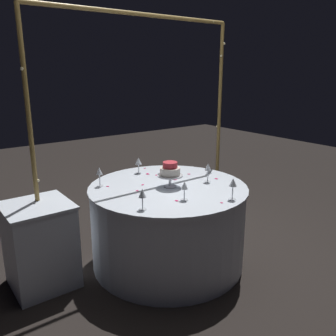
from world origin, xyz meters
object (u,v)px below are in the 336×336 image
(tiered_cake, at_px, (170,171))
(wine_glass_0, at_px, (184,186))
(decorative_arch, at_px, (141,102))
(main_table, at_px, (168,224))
(wine_glass_4, at_px, (208,168))
(wine_glass_3, at_px, (142,194))
(wine_glass_2, at_px, (233,183))
(wine_glass_5, at_px, (99,172))
(wine_glass_1, at_px, (138,162))
(side_table, at_px, (40,245))

(tiered_cake, bearing_deg, wine_glass_0, -107.88)
(wine_glass_0, bearing_deg, decorative_arch, 82.27)
(main_table, xyz_separation_m, wine_glass_4, (0.36, -0.12, 0.49))
(tiered_cake, xyz_separation_m, wine_glass_3, (-0.47, -0.29, -0.03))
(wine_glass_4, bearing_deg, wine_glass_0, -153.63)
(wine_glass_2, xyz_separation_m, wine_glass_3, (-0.67, 0.25, -0.01))
(decorative_arch, distance_m, tiered_cake, 0.70)
(wine_glass_5, bearing_deg, wine_glass_3, -89.39)
(tiered_cake, distance_m, wine_glass_3, 0.55)
(wine_glass_1, height_order, wine_glass_4, wine_glass_4)
(side_table, distance_m, wine_glass_1, 1.17)
(wine_glass_0, height_order, wine_glass_5, wine_glass_5)
(main_table, bearing_deg, tiered_cake, -90.96)
(main_table, xyz_separation_m, wine_glass_0, (-0.10, -0.35, 0.47))
(decorative_arch, xyz_separation_m, wine_glass_5, (-0.47, -0.05, -0.57))
(wine_glass_1, height_order, wine_glass_3, wine_glass_3)
(wine_glass_1, bearing_deg, wine_glass_0, -97.65)
(wine_glass_0, distance_m, wine_glass_1, 0.85)
(wine_glass_0, height_order, wine_glass_1, wine_glass_1)
(wine_glass_4, distance_m, wine_glass_5, 0.96)
(tiered_cake, relative_size, wine_glass_1, 1.42)
(decorative_arch, xyz_separation_m, wine_glass_4, (0.36, -0.53, -0.56))
(tiered_cake, xyz_separation_m, wine_glass_1, (0.01, 0.52, -0.03))
(main_table, distance_m, wine_glass_2, 0.78)
(wine_glass_3, bearing_deg, wine_glass_0, -5.12)
(wine_glass_1, bearing_deg, decorative_arch, -97.00)
(main_table, relative_size, side_table, 1.98)
(wine_glass_2, bearing_deg, wine_glass_0, 145.25)
(decorative_arch, bearing_deg, wine_glass_0, -97.73)
(decorative_arch, bearing_deg, wine_glass_5, -173.65)
(main_table, relative_size, wine_glass_1, 8.84)
(wine_glass_1, bearing_deg, main_table, -91.10)
(wine_glass_2, bearing_deg, decorative_arch, 102.02)
(wine_glass_1, distance_m, wine_glass_5, 0.50)
(side_table, distance_m, wine_glass_5, 0.75)
(wine_glass_4, bearing_deg, wine_glass_1, 119.51)
(main_table, height_order, wine_glass_2, wine_glass_2)
(tiered_cake, distance_m, wine_glass_2, 0.57)
(main_table, bearing_deg, side_table, 162.70)
(wine_glass_1, xyz_separation_m, wine_glass_2, (0.20, -1.05, 0.01))
(wine_glass_2, distance_m, wine_glass_4, 0.47)
(side_table, distance_m, wine_glass_3, 0.99)
(tiered_cake, height_order, wine_glass_2, tiered_cake)
(tiered_cake, xyz_separation_m, wine_glass_5, (-0.47, 0.38, -0.02))
(decorative_arch, xyz_separation_m, side_table, (-1.03, -0.08, -1.07))
(tiered_cake, bearing_deg, wine_glass_2, -68.92)
(wine_glass_2, bearing_deg, main_table, 110.01)
(tiered_cake, relative_size, wine_glass_5, 1.30)
(wine_glass_1, xyz_separation_m, wine_glass_3, (-0.48, -0.81, -0.00))
(wine_glass_1, distance_m, wine_glass_3, 0.94)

